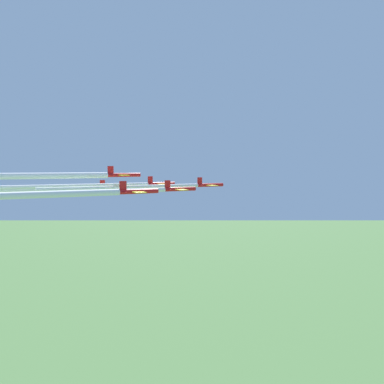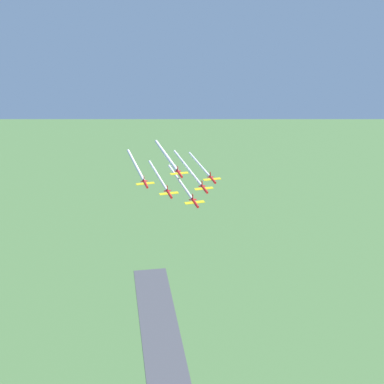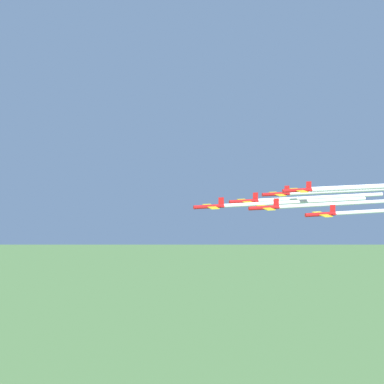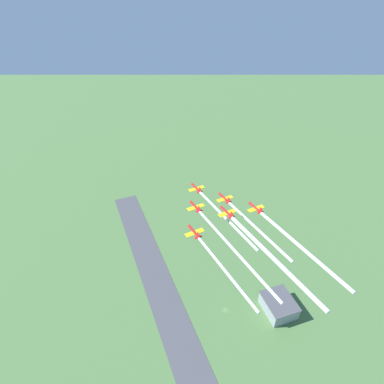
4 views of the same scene
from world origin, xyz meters
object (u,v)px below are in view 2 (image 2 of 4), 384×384
Objects in this scene: jet_1 at (204,189)px; jet_0 at (195,203)px; jet_2 at (169,193)px; jet_5 at (145,184)px; jet_3 at (212,179)px; jet_4 at (179,173)px.

jet_0 is at bearing 59.53° from jet_1.
jet_2 is at bearing -59.53° from jet_0.
jet_0 is at bearing 120.47° from jet_5.
jet_3 is (-14.91, 18.26, -0.50)m from jet_2.
jet_2 is at bearing 59.53° from jet_4.
jet_3 is at bearing -120.47° from jet_1.
jet_2 is at bearing 120.47° from jet_5.
jet_5 is at bearing -59.53° from jet_2.
jet_5 is (2.30, -13.48, -2.95)m from jet_4.
jet_1 is 1.00× the size of jet_5.
jet_3 is at bearing -150.46° from jet_2.
jet_3 is 14.19m from jet_4.
jet_0 is 26.97m from jet_5.
jet_5 is at bearing -29.54° from jet_1.
jet_2 is 1.00× the size of jet_3.
jet_2 is 23.58m from jet_3.
jet_5 is (-10.30, -8.70, 0.33)m from jet_2.
jet_1 is at bearing 120.47° from jet_4.
jet_0 is at bearing 120.47° from jet_2.
jet_1 is at bearing 59.53° from jet_3.
jet_1 reaches higher than jet_3.
jet_5 reaches higher than jet_3.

